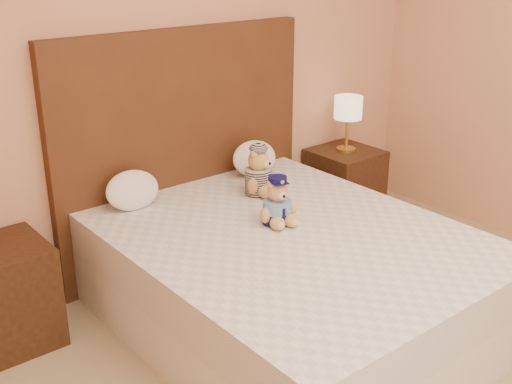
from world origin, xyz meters
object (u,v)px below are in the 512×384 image
Objects in this scene: lamp at (348,110)px; teddy_police at (277,200)px; nightstand_left at (5,296)px; teddy_prisoner at (258,171)px; bed at (291,280)px; nightstand_right at (344,186)px; pillow_left at (132,188)px; pillow_right at (255,157)px.

lamp is 1.40m from teddy_police.
teddy_prisoner is (1.47, -0.25, 0.42)m from nightstand_left.
lamp is at bearing 38.15° from teddy_police.
bed is 1.48m from nightstand_right.
lamp is 1.73m from pillow_left.
teddy_police reaches higher than pillow_right.
lamp reaches higher than pillow_left.
teddy_prisoner is at bearing -125.09° from pillow_right.
teddy_prisoner is at bearing -166.31° from lamp.
pillow_right is (1.67, 0.03, 0.39)m from nightstand_left.
pillow_left reaches higher than bed.
teddy_prisoner reaches higher than nightstand_right.
nightstand_left is 1.72m from pillow_right.
nightstand_right is 1.90× the size of teddy_prisoner.
pillow_right reaches higher than nightstand_left.
teddy_prisoner is (-1.03, -0.25, 0.42)m from nightstand_right.
bed is at bearing -60.54° from pillow_left.
pillow_right is at bearing 35.94° from teddy_prisoner.
nightstand_right is (1.25, 0.80, -0.00)m from bed.
pillow_right is at bearing 69.96° from teddy_police.
teddy_prisoner reaches higher than pillow_left.
bed is 1.48m from nightstand_left.
nightstand_right is at bearing 38.15° from teddy_police.
pillow_left is at bearing 179.00° from nightstand_right.
teddy_police is at bearing -54.23° from pillow_left.
lamp reaches higher than nightstand_right.
teddy_prisoner reaches higher than teddy_police.
lamp reaches higher than pillow_right.
nightstand_left is at bearing -177.80° from pillow_left.
teddy_prisoner is at bearing 73.73° from teddy_police.
lamp is (2.50, 0.00, 0.57)m from nightstand_left.
pillow_right reaches higher than bed.
nightstand_left is at bearing 180.00° from lamp.
bed is at bearing -147.38° from nightstand_right.
nightstand_left is 1.49m from teddy_police.
pillow_right is at bearing 1.03° from nightstand_left.
teddy_police reaches higher than nightstand_right.
lamp is 1.22× the size of pillow_left.
bed is 7.58× the size of teddy_police.
teddy_prisoner is at bearing -166.31° from nightstand_right.
bed is 0.73m from teddy_prisoner.
lamp is at bearing 180.00° from nightstand_right.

